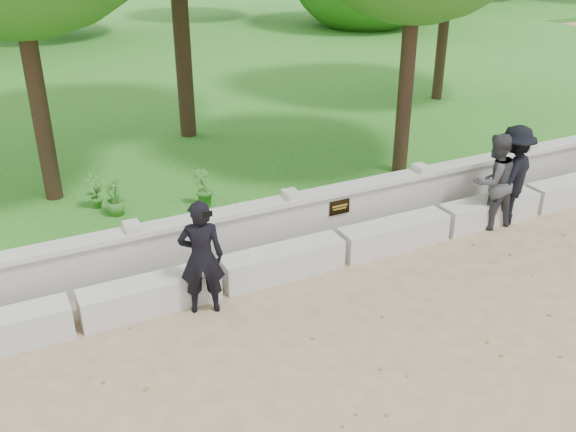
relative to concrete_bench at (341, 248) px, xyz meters
name	(u,v)px	position (x,y,z in m)	size (l,w,h in m)	color
ground	(414,324)	(0.00, -1.90, -0.22)	(80.00, 80.00, 0.00)	tan
lawn	(138,83)	(0.00, 12.10, -0.10)	(40.00, 22.00, 0.25)	#1F6018
concrete_bench	(341,248)	(0.00, 0.00, 0.00)	(11.90, 0.45, 0.45)	beige
parapet_wall	(319,216)	(0.00, 0.70, 0.24)	(12.50, 0.35, 0.90)	#BAB8AF
man_main	(201,257)	(-2.36, -0.34, 0.59)	(0.69, 0.64, 1.64)	black
visitor_left	(494,181)	(2.90, -0.10, 0.61)	(0.82, 0.65, 1.66)	#393A3E
visitor_mid	(512,175)	(3.32, -0.10, 0.64)	(1.29, 1.05, 1.74)	black
shrub_a	(95,191)	(-3.06, 3.12, 0.35)	(0.35, 0.23, 0.66)	#367327
shrub_b	(203,189)	(-1.38, 2.37, 0.35)	(0.36, 0.29, 0.66)	#367327
shrub_d	(115,198)	(-2.82, 2.71, 0.34)	(0.35, 0.31, 0.62)	#367327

